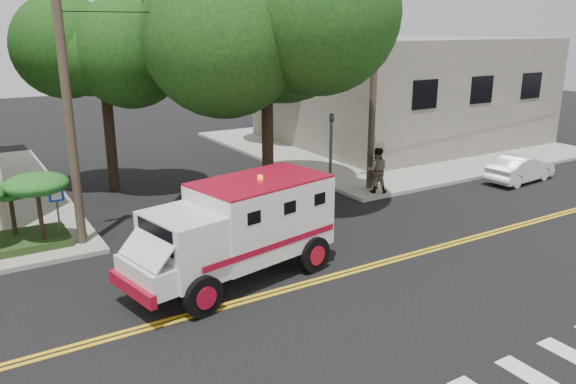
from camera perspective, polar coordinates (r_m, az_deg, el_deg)
ground at (r=16.10m, az=4.79°, el=-8.50°), size 100.00×100.00×0.00m
sidewalk_ne at (r=34.27m, az=9.84°, el=4.95°), size 17.00×17.00×0.15m
building_right at (r=35.17m, az=11.42°, el=10.24°), size 14.00×12.00×6.00m
utility_pole_left at (r=18.14m, az=-21.48°, el=8.12°), size 0.28×0.28×9.00m
utility_pole_right at (r=23.49m, az=8.68°, el=10.72°), size 0.28×0.28×9.00m
tree_main at (r=20.86m, az=-0.71°, el=17.62°), size 6.08×5.70×9.85m
tree_left at (r=24.29m, az=-17.45°, el=13.27°), size 4.48×4.20×7.70m
tree_right at (r=32.62m, az=1.23°, el=15.27°), size 4.80×4.50×8.20m
traffic_signal at (r=21.85m, az=4.37°, el=4.39°), size 0.15×0.18×3.60m
accessibility_sign at (r=18.87m, az=-22.36°, el=-1.49°), size 0.45×0.10×2.02m
palm_planter at (r=19.10m, az=-26.32°, el=-0.88°), size 3.52×2.63×2.36m
armored_truck at (r=15.41m, az=-4.98°, el=-3.43°), size 6.31×3.37×2.73m
parked_sedan at (r=27.43m, az=22.53°, el=2.21°), size 3.82×1.65×1.22m
pedestrian_a at (r=23.79m, az=8.91°, el=2.07°), size 0.69×0.65×1.59m
pedestrian_b at (r=23.40m, az=9.01°, el=2.20°), size 1.16×1.12×1.89m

